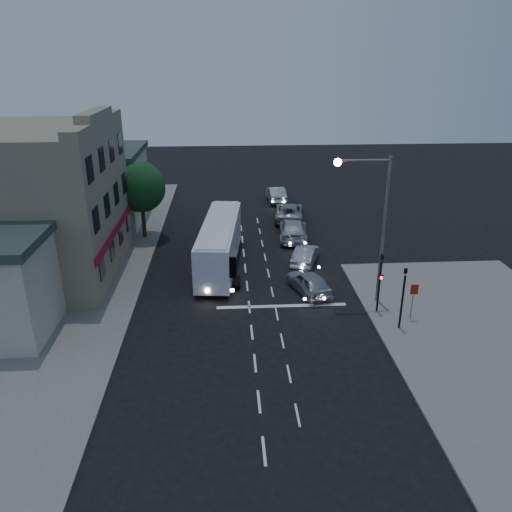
{
  "coord_description": "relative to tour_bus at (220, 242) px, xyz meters",
  "views": [
    {
      "loc": [
        -1.24,
        -25.16,
        14.44
      ],
      "look_at": [
        0.59,
        4.88,
        2.2
      ],
      "focal_mm": 35.0,
      "sensor_mm": 36.0,
      "label": 1
    }
  ],
  "objects": [
    {
      "name": "sidewalk_far",
      "position": [
        -11.21,
        -0.52,
        -1.78
      ],
      "size": [
        12.0,
        50.0,
        0.12
      ],
      "primitive_type": "cube",
      "color": "slate",
      "rests_on": "ground"
    },
    {
      "name": "ground",
      "position": [
        1.79,
        -8.52,
        -1.84
      ],
      "size": [
        120.0,
        120.0,
        0.0
      ],
      "primitive_type": "plane",
      "color": "black"
    },
    {
      "name": "car_sedan_a",
      "position": [
        6.27,
        0.03,
        -1.16
      ],
      "size": [
        2.71,
        4.35,
        1.35
      ],
      "primitive_type": "imported",
      "rotation": [
        0.0,
        0.0,
        2.8
      ],
      "color": "#AAA9B4",
      "rests_on": "ground"
    },
    {
      "name": "street_tree",
      "position": [
        -6.41,
        6.5,
        2.66
      ],
      "size": [
        4.0,
        4.0,
        6.2
      ],
      "color": "black",
      "rests_on": "sidewalk_far"
    },
    {
      "name": "road_markings",
      "position": [
        3.08,
        -5.22,
        -1.83
      ],
      "size": [
        8.0,
        30.55,
        0.01
      ],
      "color": "silver",
      "rests_on": "ground"
    },
    {
      "name": "car_suv",
      "position": [
        5.75,
        -4.72,
        -1.12
      ],
      "size": [
        2.89,
        4.52,
        1.43
      ],
      "primitive_type": "imported",
      "rotation": [
        0.0,
        0.0,
        3.45
      ],
      "color": "#A1A7B4",
      "rests_on": "ground"
    },
    {
      "name": "streetlight",
      "position": [
        9.14,
        -6.32,
        3.89
      ],
      "size": [
        3.32,
        0.44,
        9.0
      ],
      "color": "slate",
      "rests_on": "sidewalk_near"
    },
    {
      "name": "tour_bus",
      "position": [
        0.0,
        0.0,
        0.0
      ],
      "size": [
        3.36,
        11.26,
        3.4
      ],
      "rotation": [
        0.0,
        0.0,
        -0.1
      ],
      "color": "white",
      "rests_on": "ground"
    },
    {
      "name": "car_sedan_c",
      "position": [
        6.37,
        10.68,
        -1.07
      ],
      "size": [
        3.3,
        5.83,
        1.54
      ],
      "primitive_type": "imported",
      "rotation": [
        0.0,
        0.0,
        3.0
      ],
      "color": "#9897A0",
      "rests_on": "ground"
    },
    {
      "name": "car_extra",
      "position": [
        5.76,
        16.97,
        -1.06
      ],
      "size": [
        1.87,
        4.78,
        1.55
      ],
      "primitive_type": "imported",
      "rotation": [
        0.0,
        0.0,
        3.19
      ],
      "color": "silver",
      "rests_on": "ground"
    },
    {
      "name": "sidewalk_near",
      "position": [
        14.79,
        -12.52,
        -1.78
      ],
      "size": [
        12.0,
        24.0,
        0.12
      ],
      "primitive_type": "cube",
      "color": "slate",
      "rests_on": "ground"
    },
    {
      "name": "low_building_north",
      "position": [
        -11.71,
        11.48,
        1.55
      ],
      "size": [
        9.4,
        9.4,
        6.5
      ],
      "color": "beige",
      "rests_on": "sidewalk_far"
    },
    {
      "name": "main_building",
      "position": [
        -12.16,
        -0.52,
        3.32
      ],
      "size": [
        10.12,
        12.0,
        11.0
      ],
      "color": "#897C5A",
      "rests_on": "sidewalk_far"
    },
    {
      "name": "car_sedan_b",
      "position": [
        6.05,
        5.48,
        -1.04
      ],
      "size": [
        2.81,
        5.69,
        1.59
      ],
      "primitive_type": "imported",
      "rotation": [
        0.0,
        0.0,
        3.03
      ],
      "color": "silver",
      "rests_on": "ground"
    },
    {
      "name": "traffic_signal_side",
      "position": [
        10.09,
        -9.72,
        0.58
      ],
      "size": [
        0.18,
        0.15,
        4.1
      ],
      "color": "black",
      "rests_on": "sidewalk_near"
    },
    {
      "name": "traffic_signal_main",
      "position": [
        9.39,
        -7.74,
        0.58
      ],
      "size": [
        0.25,
        0.35,
        4.1
      ],
      "color": "black",
      "rests_on": "sidewalk_near"
    },
    {
      "name": "regulatory_sign",
      "position": [
        11.09,
        -8.76,
        -0.24
      ],
      "size": [
        0.45,
        0.12,
        2.2
      ],
      "color": "slate",
      "rests_on": "sidewalk_near"
    }
  ]
}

